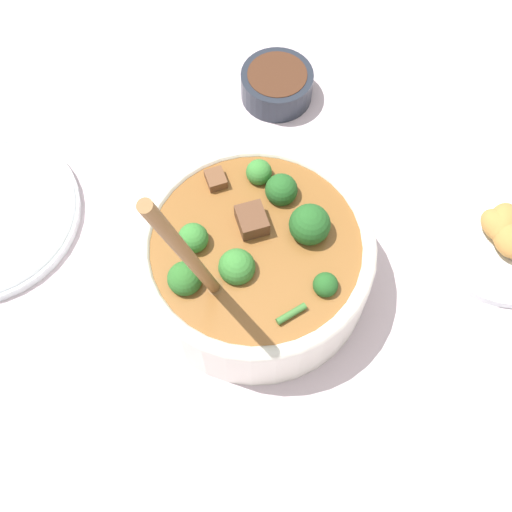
# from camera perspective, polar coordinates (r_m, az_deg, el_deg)

# --- Properties ---
(ground_plane) EXTENTS (4.00, 4.00, 0.00)m
(ground_plane) POSITION_cam_1_polar(r_m,az_deg,el_deg) (0.74, 0.00, -1.99)
(ground_plane) COLOR silver
(stew_bowl) EXTENTS (0.25, 0.25, 0.31)m
(stew_bowl) POSITION_cam_1_polar(r_m,az_deg,el_deg) (0.70, -0.02, -0.20)
(stew_bowl) COLOR white
(stew_bowl) RESTS_ON ground_plane
(condiment_bowl) EXTENTS (0.10, 0.10, 0.04)m
(condiment_bowl) POSITION_cam_1_polar(r_m,az_deg,el_deg) (0.87, 1.87, 15.06)
(condiment_bowl) COLOR #232833
(condiment_bowl) RESTS_ON ground_plane
(food_plate) EXTENTS (0.18, 0.18, 0.05)m
(food_plate) POSITION_cam_1_polar(r_m,az_deg,el_deg) (0.81, 21.60, 1.64)
(food_plate) COLOR white
(food_plate) RESTS_ON ground_plane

